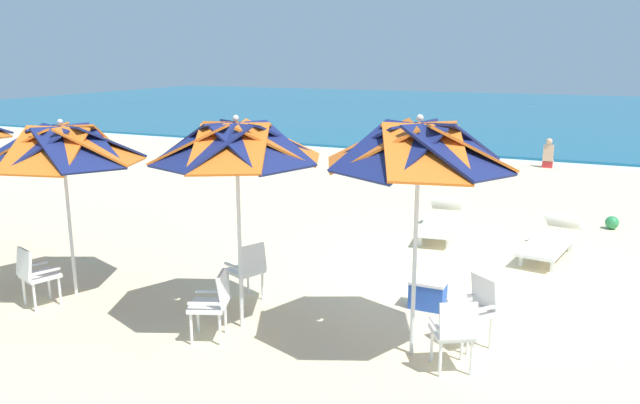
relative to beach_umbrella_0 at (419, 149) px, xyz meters
The scene contains 16 objects.
ground_plane 3.65m from the beach_umbrella_0, 88.32° to the left, with size 80.00×80.00×0.00m, color beige.
sea 33.16m from the beach_umbrella_0, 89.86° to the left, with size 80.00×36.00×0.10m, color #19607F.
surf_foam 14.97m from the beach_umbrella_0, 89.69° to the left, with size 80.00×0.70×0.01m, color white.
beach_umbrella_0 is the anchor object (origin of this frame).
plastic_chair_0 2.04m from the beach_umbrella_0, 22.96° to the right, with size 0.60×0.62×0.87m.
plastic_chair_1 2.12m from the beach_umbrella_0, 40.93° to the left, with size 0.63×0.63×0.87m.
beach_umbrella_1 2.24m from the beach_umbrella_0, behind, with size 2.17×2.17×2.75m.
plastic_chair_2 3.12m from the beach_umbrella_0, 165.14° to the right, with size 0.59×0.57×0.87m.
plastic_chair_3 3.31m from the beach_umbrella_0, 166.41° to the left, with size 0.60×0.58×0.87m.
beach_umbrella_2 5.07m from the beach_umbrella_0, behind, with size 2.29×2.29×2.59m.
plastic_chair_4 5.60m from the beach_umbrella_0, behind, with size 0.56×0.58×0.87m.
sun_lounger_0 5.22m from the beach_umbrella_0, 75.63° to the left, with size 0.97×2.22×0.62m.
sun_lounger_1 5.61m from the beach_umbrella_0, 99.95° to the left, with size 0.85×2.20×0.62m.
cooler_box 2.68m from the beach_umbrella_0, 97.28° to the left, with size 0.50×0.34×0.40m.
beach_ball 7.65m from the beach_umbrella_0, 72.53° to the left, with size 0.27×0.27×0.27m, color #2D8C4C.
beachgoer_seated 14.24m from the beach_umbrella_0, 88.47° to the left, with size 0.30×0.93×0.92m.
Camera 1 is at (1.73, -9.39, 3.46)m, focal length 35.27 mm.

